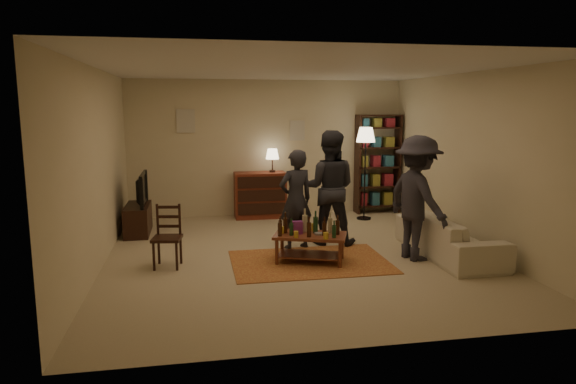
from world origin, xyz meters
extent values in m
plane|color=#C6B793|center=(0.00, 0.00, 0.00)|extent=(6.00, 6.00, 0.00)
plane|color=beige|center=(0.00, 3.00, 1.35)|extent=(5.50, 0.00, 5.50)
plane|color=beige|center=(-2.75, 0.00, 1.35)|extent=(0.00, 6.00, 6.00)
plane|color=beige|center=(2.75, 0.00, 1.35)|extent=(0.00, 6.00, 6.00)
plane|color=beige|center=(0.00, -3.00, 1.35)|extent=(5.50, 0.00, 5.50)
plane|color=white|center=(0.00, 0.00, 2.70)|extent=(6.00, 6.00, 0.00)
cube|color=beige|center=(-1.60, 2.98, 1.90)|extent=(0.35, 0.03, 0.45)
cube|color=beige|center=(0.60, 2.98, 1.70)|extent=(0.30, 0.03, 0.40)
cube|color=#963820|center=(0.11, -0.37, 0.01)|extent=(2.20, 1.50, 0.01)
cube|color=brown|center=(0.11, -0.37, 0.39)|extent=(1.12, 0.85, 0.04)
cube|color=brown|center=(0.11, -0.37, 0.11)|extent=(0.99, 0.72, 0.02)
cylinder|color=brown|center=(-0.38, -0.42, 0.18)|extent=(0.05, 0.05, 0.37)
cylinder|color=brown|center=(0.45, -0.72, 0.18)|extent=(0.05, 0.05, 0.37)
cylinder|color=brown|center=(-0.23, -0.02, 0.18)|extent=(0.05, 0.05, 0.37)
cylinder|color=brown|center=(0.59, -0.32, 0.18)|extent=(0.05, 0.05, 0.37)
cylinder|color=gold|center=(-0.28, -0.26, 0.46)|extent=(0.07, 0.07, 0.10)
cylinder|color=gold|center=(-0.12, -0.52, 0.45)|extent=(0.07, 0.07, 0.09)
cylinder|color=gold|center=(0.20, -0.18, 0.46)|extent=(0.07, 0.07, 0.11)
cylinder|color=gold|center=(0.26, -0.66, 0.45)|extent=(0.07, 0.07, 0.09)
cube|color=#88338E|center=(-0.06, -0.29, 0.50)|extent=(0.14, 0.10, 0.18)
cylinder|color=gray|center=(0.21, -0.43, 0.42)|extent=(0.12, 0.12, 0.03)
cube|color=black|center=(-1.86, -0.23, 0.40)|extent=(0.43, 0.43, 0.04)
cylinder|color=black|center=(-2.04, -0.35, 0.20)|extent=(0.04, 0.04, 0.40)
cylinder|color=black|center=(-1.74, -0.40, 0.20)|extent=(0.04, 0.04, 0.40)
cylinder|color=black|center=(-1.99, -0.05, 0.20)|extent=(0.04, 0.04, 0.40)
cylinder|color=black|center=(-1.69, -0.10, 0.20)|extent=(0.04, 0.04, 0.40)
cube|color=black|center=(-1.84, -0.08, 0.65)|extent=(0.31, 0.08, 0.45)
cube|color=black|center=(-2.45, 1.80, 0.25)|extent=(0.40, 1.00, 0.50)
imported|color=black|center=(-2.43, 1.80, 0.78)|extent=(0.13, 0.97, 0.56)
cube|color=maroon|center=(-0.20, 2.72, 0.45)|extent=(1.00, 0.48, 0.90)
cube|color=black|center=(-0.20, 2.47, 0.22)|extent=(0.92, 0.02, 0.22)
cube|color=black|center=(-0.20, 2.47, 0.48)|extent=(0.92, 0.02, 0.22)
cube|color=black|center=(-0.20, 2.47, 0.74)|extent=(0.92, 0.02, 0.22)
cylinder|color=black|center=(0.05, 2.72, 0.92)|extent=(0.12, 0.12, 0.04)
cylinder|color=black|center=(0.05, 2.72, 1.05)|extent=(0.02, 0.02, 0.22)
cone|color=#FFE5B2|center=(0.05, 2.72, 1.26)|extent=(0.26, 0.26, 0.20)
cube|color=black|center=(1.82, 2.78, 1.00)|extent=(0.04, 0.34, 2.00)
cube|color=black|center=(2.68, 2.78, 1.00)|extent=(0.04, 0.34, 2.00)
cube|color=black|center=(2.25, 2.78, 0.15)|extent=(0.90, 0.34, 0.03)
cube|color=black|center=(2.25, 2.78, 0.55)|extent=(0.90, 0.34, 0.03)
cube|color=black|center=(2.25, 2.78, 0.95)|extent=(0.90, 0.34, 0.03)
cube|color=black|center=(2.25, 2.78, 1.35)|extent=(0.90, 0.34, 0.03)
cube|color=black|center=(2.25, 2.78, 1.75)|extent=(0.90, 0.34, 0.03)
cube|color=black|center=(2.25, 2.78, 2.00)|extent=(0.90, 0.34, 0.03)
cube|color=maroon|center=(1.95, 2.78, 0.29)|extent=(0.12, 0.22, 0.26)
cube|color=#29627C|center=(2.20, 2.78, 0.29)|extent=(0.15, 0.22, 0.26)
cube|color=olive|center=(2.47, 2.78, 0.29)|extent=(0.18, 0.22, 0.26)
cube|color=#29627C|center=(1.95, 2.78, 0.69)|extent=(0.12, 0.22, 0.24)
cube|color=olive|center=(2.20, 2.78, 0.69)|extent=(0.15, 0.22, 0.24)
cube|color=maroon|center=(2.47, 2.78, 0.69)|extent=(0.18, 0.22, 0.24)
cube|color=olive|center=(1.95, 2.78, 1.07)|extent=(0.12, 0.22, 0.22)
cube|color=maroon|center=(2.20, 2.78, 1.07)|extent=(0.15, 0.22, 0.22)
cube|color=#29627C|center=(2.47, 2.78, 1.07)|extent=(0.18, 0.22, 0.22)
cube|color=maroon|center=(1.95, 2.78, 1.47)|extent=(0.12, 0.22, 0.20)
cube|color=#29627C|center=(2.20, 2.78, 1.47)|extent=(0.15, 0.22, 0.20)
cube|color=olive|center=(2.47, 2.78, 1.47)|extent=(0.18, 0.22, 0.20)
cube|color=#29627C|center=(1.95, 2.78, 1.85)|extent=(0.12, 0.22, 0.18)
cube|color=olive|center=(2.20, 2.78, 1.85)|extent=(0.15, 0.22, 0.18)
cube|color=maroon|center=(2.47, 2.78, 1.85)|extent=(0.18, 0.22, 0.18)
cylinder|color=black|center=(1.77, 2.19, 0.01)|extent=(0.28, 0.28, 0.03)
cylinder|color=black|center=(1.77, 2.19, 0.80)|extent=(0.03, 0.03, 1.59)
cone|color=#FFE5B2|center=(1.77, 2.19, 1.65)|extent=(0.36, 0.36, 0.28)
imported|color=beige|center=(2.20, -0.40, 0.30)|extent=(0.81, 2.08, 0.61)
imported|color=#222329|center=(0.05, 0.37, 0.77)|extent=(0.65, 0.52, 1.54)
imported|color=#26282E|center=(0.62, 0.57, 0.91)|extent=(1.05, 0.93, 1.81)
imported|color=#2A2931|center=(1.64, -0.48, 0.89)|extent=(0.91, 1.27, 1.78)
camera|label=1|loc=(-1.48, -7.20, 2.18)|focal=32.00mm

